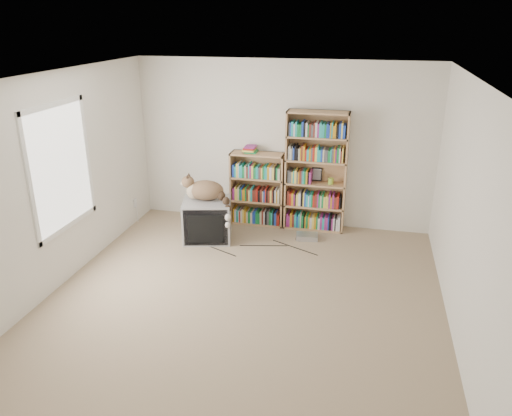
% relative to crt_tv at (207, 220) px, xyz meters
% --- Properties ---
extents(floor, '(4.50, 5.00, 0.01)m').
position_rel_crt_tv_xyz_m(floor, '(0.94, -1.61, -0.29)').
color(floor, gray).
rests_on(floor, ground).
extents(wall_back, '(4.50, 0.02, 2.50)m').
position_rel_crt_tv_xyz_m(wall_back, '(0.94, 0.89, 0.96)').
color(wall_back, silver).
rests_on(wall_back, floor).
extents(wall_front, '(4.50, 0.02, 2.50)m').
position_rel_crt_tv_xyz_m(wall_front, '(0.94, -4.11, 0.96)').
color(wall_front, silver).
rests_on(wall_front, floor).
extents(wall_left, '(0.02, 5.00, 2.50)m').
position_rel_crt_tv_xyz_m(wall_left, '(-1.31, -1.61, 0.96)').
color(wall_left, silver).
rests_on(wall_left, floor).
extents(wall_right, '(0.02, 5.00, 2.50)m').
position_rel_crt_tv_xyz_m(wall_right, '(3.19, -1.61, 0.96)').
color(wall_right, silver).
rests_on(wall_right, floor).
extents(ceiling, '(4.50, 5.00, 0.02)m').
position_rel_crt_tv_xyz_m(ceiling, '(0.94, -1.61, 2.21)').
color(ceiling, white).
rests_on(ceiling, wall_back).
extents(window, '(0.02, 1.22, 1.52)m').
position_rel_crt_tv_xyz_m(window, '(-1.30, -1.41, 1.11)').
color(window, white).
rests_on(window, wall_left).
extents(crt_tv, '(0.80, 0.75, 0.59)m').
position_rel_crt_tv_xyz_m(crt_tv, '(0.00, 0.00, 0.00)').
color(crt_tv, '#969799').
rests_on(crt_tv, floor).
extents(cat, '(0.81, 0.56, 0.62)m').
position_rel_crt_tv_xyz_m(cat, '(0.03, 0.01, 0.40)').
color(cat, '#392817').
rests_on(cat, crt_tv).
extents(bookcase_tall, '(0.90, 0.30, 1.80)m').
position_rel_crt_tv_xyz_m(bookcase_tall, '(1.47, 0.75, 0.56)').
color(bookcase_tall, '#A87F54').
rests_on(bookcase_tall, floor).
extents(bookcase_short, '(0.82, 0.30, 1.13)m').
position_rel_crt_tv_xyz_m(bookcase_short, '(0.58, 0.75, 0.23)').
color(bookcase_short, '#A87F54').
rests_on(bookcase_short, floor).
extents(book_stack, '(0.18, 0.23, 0.10)m').
position_rel_crt_tv_xyz_m(book_stack, '(0.46, 0.76, 0.89)').
color(book_stack, '#AB1F16').
rests_on(book_stack, bookcase_short).
extents(green_mug, '(0.08, 0.08, 0.09)m').
position_rel_crt_tv_xyz_m(green_mug, '(1.70, 0.73, 0.49)').
color(green_mug, '#8FBE36').
rests_on(green_mug, bookcase_tall).
extents(framed_print, '(0.15, 0.05, 0.20)m').
position_rel_crt_tv_xyz_m(framed_print, '(1.48, 0.83, 0.55)').
color(framed_print, black).
rests_on(framed_print, bookcase_tall).
extents(dvd_player, '(0.34, 0.26, 0.07)m').
position_rel_crt_tv_xyz_m(dvd_player, '(1.43, 0.30, -0.26)').
color(dvd_player, '#A8A8AC').
rests_on(dvd_player, floor).
extents(wall_outlet, '(0.01, 0.08, 0.13)m').
position_rel_crt_tv_xyz_m(wall_outlet, '(-1.30, 0.34, 0.03)').
color(wall_outlet, silver).
rests_on(wall_outlet, wall_left).
extents(floor_cables, '(1.20, 0.70, 0.01)m').
position_rel_crt_tv_xyz_m(floor_cables, '(0.77, -0.08, -0.29)').
color(floor_cables, black).
rests_on(floor_cables, floor).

